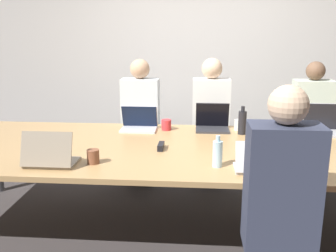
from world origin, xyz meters
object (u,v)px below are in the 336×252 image
(person_far_midleft, at_px, (141,124))
(laptop_near_midright, at_px, (261,163))
(laptop_far_center, at_px, (212,122))
(cup_far_center, at_px, (238,125))
(bottle_near_midright, at_px, (218,153))
(person_far_center, at_px, (211,124))
(stapler, at_px, (161,146))
(laptop_near_left, at_px, (50,156))
(cup_far_midleft, at_px, (166,125))
(laptop_far_midleft, at_px, (139,123))
(cup_near_left, at_px, (93,157))
(person_near_midright, at_px, (280,210))
(laptop_far_right, at_px, (323,125))
(bottle_far_center, at_px, (242,122))
(person_far_right, at_px, (310,128))

(person_far_midleft, relative_size, laptop_near_midright, 3.86)
(laptop_far_center, relative_size, cup_far_center, 3.13)
(laptop_far_center, bearing_deg, bottle_near_midright, -90.05)
(person_far_center, bearing_deg, stapler, -111.76)
(laptop_near_left, bearing_deg, cup_far_midleft, -124.60)
(laptop_far_midleft, distance_m, laptop_far_center, 0.72)
(cup_far_center, bearing_deg, cup_near_left, -137.59)
(cup_far_center, relative_size, person_near_midright, 0.07)
(person_far_midleft, distance_m, cup_near_left, 1.44)
(cup_near_left, xyz_separation_m, stapler, (0.46, 0.38, -0.03))
(laptop_far_midleft, distance_m, laptop_far_right, 1.76)
(laptop_far_right, xyz_separation_m, laptop_far_center, (-1.05, 0.04, -0.00))
(cup_near_left, xyz_separation_m, person_far_center, (0.90, 1.48, -0.10))
(bottle_near_midright, bearing_deg, laptop_near_left, -176.26)
(person_far_center, height_order, stapler, person_far_center)
(cup_far_center, relative_size, bottle_near_midright, 0.45)
(stapler, bearing_deg, bottle_far_center, 37.85)
(bottle_near_midright, bearing_deg, bottle_far_center, 73.23)
(laptop_far_midleft, height_order, cup_far_center, laptop_far_midleft)
(person_far_midleft, bearing_deg, person_near_midright, -60.98)
(person_far_right, distance_m, laptop_far_center, 1.13)
(laptop_far_right, xyz_separation_m, person_near_midright, (-0.72, -1.56, -0.13))
(person_far_midleft, relative_size, cup_far_midleft, 13.42)
(laptop_far_right, distance_m, bottle_far_center, 0.78)
(bottle_far_center, xyz_separation_m, laptop_near_midright, (0.02, -1.00, -0.05))
(stapler, bearing_deg, laptop_far_right, 24.33)
(cup_near_left, height_order, laptop_far_center, laptop_far_center)
(bottle_far_center, bearing_deg, cup_far_center, 98.43)
(person_far_midleft, height_order, laptop_near_left, person_far_midleft)
(laptop_far_center, bearing_deg, laptop_far_midleft, -174.91)
(person_near_midright, bearing_deg, cup_far_midleft, -63.39)
(bottle_near_midright, bearing_deg, person_far_right, 53.66)
(cup_far_midleft, distance_m, person_near_midright, 1.74)
(laptop_far_center, relative_size, laptop_near_midright, 0.91)
(person_far_center, xyz_separation_m, cup_far_center, (0.25, -0.43, 0.10))
(laptop_far_right, xyz_separation_m, bottle_far_center, (-0.77, -0.10, 0.04))
(person_near_midright, bearing_deg, bottle_near_midright, -59.02)
(laptop_near_left, distance_m, bottle_near_midright, 1.20)
(cup_near_left, relative_size, laptop_far_center, 0.32)
(laptop_far_right, bearing_deg, bottle_near_midright, -135.94)
(cup_near_left, bearing_deg, person_far_center, 58.73)
(cup_near_left, bearing_deg, bottle_near_midright, 0.10)
(laptop_far_midleft, xyz_separation_m, cup_far_midleft, (0.27, 0.01, -0.02))
(person_far_midleft, relative_size, bottle_far_center, 5.18)
(cup_far_midleft, xyz_separation_m, laptop_near_left, (-0.75, -1.08, 0.02))
(cup_near_left, relative_size, laptop_near_midright, 0.29)
(person_far_center, relative_size, person_near_midright, 1.00)
(laptop_far_center, bearing_deg, cup_near_left, -130.38)
(person_far_midleft, relative_size, laptop_far_right, 4.03)
(laptop_far_right, distance_m, person_far_center, 1.15)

